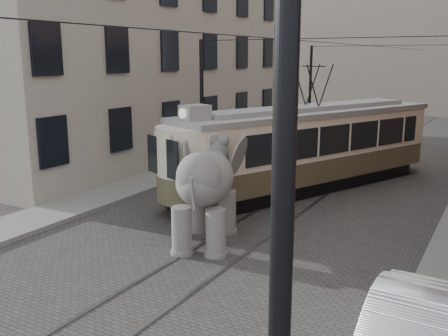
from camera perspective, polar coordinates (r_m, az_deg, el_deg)
The scene contains 8 objects.
ground at distance 15.76m, azimuth 3.23°, elevation -6.98°, with size 120.00×120.00×0.00m, color #3F3C3A.
tram_rails at distance 15.75m, azimuth 3.23°, elevation -6.94°, with size 1.54×80.00×0.02m, color slate, non-canonical shape.
sidewalk_left at distance 19.38m, azimuth -14.26°, elevation -3.39°, with size 2.00×60.00×0.15m, color slate.
stucco_building at distance 29.21m, azimuth -7.46°, elevation 11.89°, with size 7.00×24.00×10.00m, color gray.
distant_block at distance 53.75m, azimuth 23.34°, elevation 13.36°, with size 28.00×10.00×14.00m, color gray.
catenary at distance 19.66m, azimuth 9.37°, elevation 5.76°, with size 11.00×30.20×6.00m, color black, non-canonical shape.
tram at distance 20.32m, azimuth 9.86°, elevation 4.45°, with size 2.57×12.46×4.94m, color beige, non-canonical shape.
elephant at distance 14.25m, azimuth -2.12°, elevation -2.90°, with size 2.64×4.79×2.93m, color slate, non-canonical shape.
Camera 1 is at (6.59, -13.32, 5.24)m, focal length 40.34 mm.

